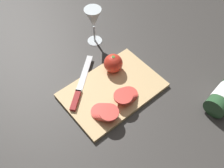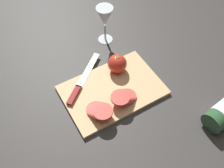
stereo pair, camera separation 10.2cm
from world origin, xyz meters
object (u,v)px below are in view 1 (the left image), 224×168
object	(u,v)px
knife	(78,93)
tomato_slice_stack_far	(126,95)
wine_glass	(93,19)
tomato_slice_stack_near	(105,112)
whole_tomato	(113,63)

from	to	relation	value
knife	tomato_slice_stack_far	xyz separation A→B (m)	(-0.13, 0.14, 0.02)
wine_glass	knife	bearing A→B (deg)	40.39
wine_glass	tomato_slice_stack_far	distance (m)	0.37
wine_glass	tomato_slice_stack_far	xyz separation A→B (m)	(0.11, 0.34, -0.09)
knife	tomato_slice_stack_near	xyz separation A→B (m)	(-0.02, 0.14, 0.02)
whole_tomato	tomato_slice_stack_far	bearing A→B (deg)	68.26
whole_tomato	knife	bearing A→B (deg)	1.67
tomato_slice_stack_near	knife	bearing A→B (deg)	-82.45
knife	tomato_slice_stack_near	bearing A→B (deg)	-122.02
tomato_slice_stack_near	wine_glass	bearing A→B (deg)	-122.57
tomato_slice_stack_far	knife	bearing A→B (deg)	-47.04
wine_glass	knife	size ratio (longest dim) A/B	0.76
knife	wine_glass	bearing A→B (deg)	0.82
wine_glass	knife	world-z (taller)	wine_glass
wine_glass	tomato_slice_stack_near	distance (m)	0.42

